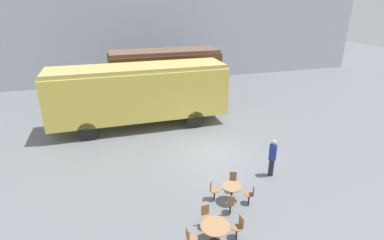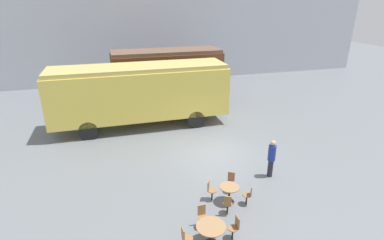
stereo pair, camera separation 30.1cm
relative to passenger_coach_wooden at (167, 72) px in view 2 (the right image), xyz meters
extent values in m
plane|color=slate|center=(0.77, -8.69, -2.46)|extent=(80.00, 80.00, 0.00)
cube|color=#B2B7C1|center=(0.77, 7.08, 2.04)|extent=(44.00, 0.15, 9.00)
cube|color=brown|center=(0.00, 0.00, -0.09)|extent=(8.09, 2.68, 2.99)
cube|color=brown|center=(0.00, 0.00, 1.53)|extent=(7.93, 2.46, 0.24)
cylinder|color=black|center=(2.43, -1.28, -1.78)|extent=(1.35, 0.12, 1.35)
cylinder|color=black|center=(2.43, 1.28, -1.78)|extent=(1.35, 0.12, 1.35)
cylinder|color=black|center=(-2.43, -1.28, -1.78)|extent=(1.35, 0.12, 1.35)
cylinder|color=black|center=(-2.43, 1.28, -1.78)|extent=(1.35, 0.12, 1.35)
cube|color=#E0C64C|center=(-2.45, -3.90, -0.28)|extent=(10.74, 2.78, 2.91)
cube|color=tan|center=(-2.45, -3.90, 1.30)|extent=(10.52, 2.56, 0.24)
cylinder|color=black|center=(0.77, -5.23, -1.90)|extent=(1.11, 0.12, 1.11)
cylinder|color=black|center=(0.77, -2.57, -1.90)|extent=(1.11, 0.12, 1.11)
cylinder|color=black|center=(-5.67, -5.23, -1.90)|extent=(1.11, 0.12, 1.11)
cylinder|color=black|center=(-5.67, -2.57, -1.90)|extent=(1.11, 0.12, 1.11)
cylinder|color=black|center=(-1.47, -14.62, -2.09)|extent=(0.08, 0.08, 0.69)
cylinder|color=#9E754C|center=(-1.47, -14.62, -1.73)|extent=(0.98, 0.98, 0.03)
cylinder|color=black|center=(-0.04, -12.72, -2.45)|extent=(0.44, 0.44, 0.02)
cylinder|color=black|center=(-0.04, -12.72, -2.10)|extent=(0.08, 0.08, 0.67)
cylinder|color=#9E754C|center=(-0.04, -12.72, -1.75)|extent=(0.78, 0.78, 0.03)
cylinder|color=black|center=(-0.68, -14.60, -2.25)|extent=(0.06, 0.06, 0.42)
cylinder|color=olive|center=(-0.68, -14.60, -2.02)|extent=(0.36, 0.36, 0.03)
cube|color=olive|center=(-0.52, -14.59, -1.80)|extent=(0.05, 0.29, 0.42)
cylinder|color=black|center=(-1.49, -13.83, -2.25)|extent=(0.06, 0.06, 0.42)
cylinder|color=olive|center=(-1.49, -13.83, -2.02)|extent=(0.36, 0.36, 0.03)
cube|color=olive|center=(-1.49, -13.68, -1.80)|extent=(0.29, 0.05, 0.42)
cylinder|color=olive|center=(-2.26, -14.64, -2.02)|extent=(0.36, 0.36, 0.03)
cube|color=olive|center=(-2.41, -14.64, -1.80)|extent=(0.05, 0.29, 0.42)
cylinder|color=black|center=(0.27, -12.10, -2.25)|extent=(0.06, 0.06, 0.42)
cylinder|color=olive|center=(0.27, -12.10, -2.02)|extent=(0.36, 0.36, 0.03)
cube|color=olive|center=(0.34, -11.97, -1.80)|extent=(0.27, 0.17, 0.42)
cylinder|color=black|center=(-0.65, -12.40, -2.25)|extent=(0.06, 0.06, 0.42)
cylinder|color=olive|center=(-0.65, -12.40, -2.02)|extent=(0.36, 0.36, 0.03)
cube|color=olive|center=(-0.79, -12.33, -1.80)|extent=(0.17, 0.27, 0.42)
cylinder|color=black|center=(-0.35, -13.33, -2.25)|extent=(0.06, 0.06, 0.42)
cylinder|color=olive|center=(-0.35, -13.33, -2.02)|extent=(0.36, 0.36, 0.03)
cube|color=olive|center=(-0.42, -13.47, -1.80)|extent=(0.27, 0.17, 0.42)
cylinder|color=black|center=(0.57, -13.03, -2.25)|extent=(0.06, 0.06, 0.42)
cylinder|color=olive|center=(0.57, -13.03, -2.02)|extent=(0.36, 0.36, 0.03)
cube|color=olive|center=(0.71, -13.10, -1.80)|extent=(0.17, 0.27, 0.42)
cylinder|color=#262633|center=(2.48, -11.45, -2.04)|extent=(0.24, 0.24, 0.83)
cylinder|color=navy|center=(2.48, -11.45, -1.26)|extent=(0.34, 0.34, 0.74)
sphere|color=tan|center=(2.48, -11.45, -0.77)|extent=(0.24, 0.24, 0.24)
camera|label=1|loc=(-4.41, -21.79, 5.15)|focal=28.00mm
camera|label=2|loc=(-4.12, -21.87, 5.15)|focal=28.00mm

